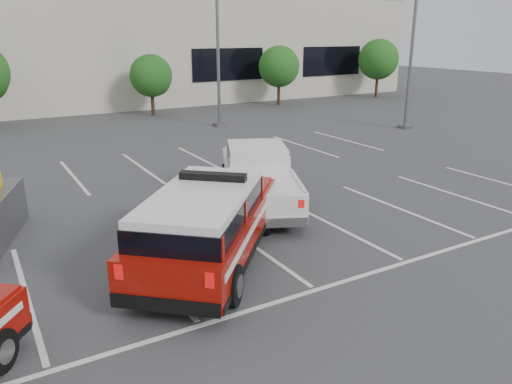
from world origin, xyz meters
TOP-DOWN VIEW (x-y plane):
  - ground at (0.00, 0.00)m, footprint 120.00×120.00m
  - stall_markings at (0.00, 4.50)m, footprint 23.00×15.00m
  - convention_building at (0.18, 31.86)m, footprint 60.00×16.99m
  - tree_mid_right at (5.09, 22.05)m, footprint 2.77×2.77m
  - tree_right at (15.09, 22.05)m, footprint 3.07×3.07m
  - tree_far_right at (25.09, 22.05)m, footprint 3.37×3.37m
  - light_pole_mid at (7.00, 16.00)m, footprint 0.90×0.60m
  - light_pole_right at (16.00, 10.00)m, footprint 0.90×0.60m
  - fire_chief_suv at (-1.39, -0.46)m, footprint 5.56×5.90m
  - white_pickup at (1.85, 2.74)m, footprint 4.32×6.25m

SIDE VIEW (x-z plane):
  - ground at x=0.00m, z-range 0.00..0.00m
  - stall_markings at x=0.00m, z-range 0.00..0.01m
  - white_pickup at x=1.85m, z-range -0.18..1.64m
  - fire_chief_suv at x=-1.39m, z-range -0.19..1.90m
  - tree_mid_right at x=5.09m, z-range 0.51..4.50m
  - tree_right at x=15.09m, z-range 0.56..4.98m
  - tree_far_right at x=25.09m, z-range 0.62..5.46m
  - convention_building at x=0.18m, z-range -1.88..11.32m
  - light_pole_mid at x=7.00m, z-range 0.07..10.31m
  - light_pole_right at x=16.00m, z-range 0.07..10.31m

